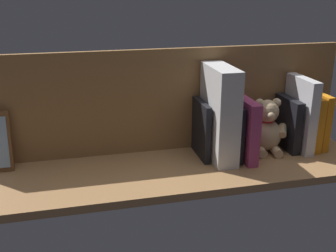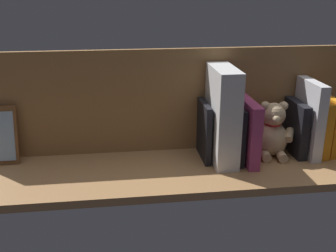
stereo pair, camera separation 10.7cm
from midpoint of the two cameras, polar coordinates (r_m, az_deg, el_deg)
ground_plane at (r=114.25cm, az=2.71°, el=-6.39°), size 115.64×31.03×2.20cm
shelf_back_panel at (r=120.46cm, az=1.74°, el=3.52°), size 115.64×1.50×31.09cm
book_0 at (r=132.30cm, az=23.70°, el=0.16°), size 2.23×13.41×17.21cm
book_1 at (r=130.61cm, az=22.61°, el=-0.03°), size 2.59×14.02×16.76cm
book_2 at (r=127.59cm, az=21.60°, el=1.00°), size 2.96×15.29×22.40cm
book_3 at (r=127.77cm, az=19.89°, el=-0.26°), size 2.61×13.41×16.08cm
teddy_bear at (r=124.14cm, az=16.95°, el=-0.86°), size 13.35×11.55×16.61cm
book_4 at (r=118.97cm, az=13.57°, el=-0.59°), size 3.08×18.20×17.94cm
book_5 at (r=119.22cm, az=12.10°, el=-0.81°), size 1.31×16.04×16.44cm
dictionary_thick_white at (r=115.26cm, az=10.35°, el=1.45°), size 6.35×17.67×27.27cm
book_6 at (r=117.79cm, az=7.73°, el=-0.70°), size 1.66×13.25×16.81cm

